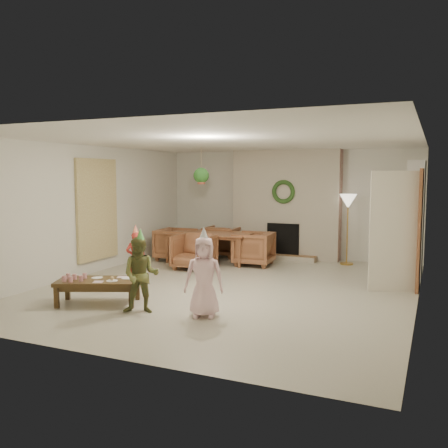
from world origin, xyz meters
The scene contains 56 objects.
floor centered at (0.00, 0.00, 0.00)m, with size 7.00×7.00×0.00m, color #B7B29E.
ceiling centered at (0.00, 0.00, 2.50)m, with size 7.00×7.00×0.00m, color white.
wall_back centered at (0.00, 3.50, 1.25)m, with size 7.00×7.00×0.00m, color silver.
wall_front centered at (0.00, -3.50, 1.25)m, with size 7.00×7.00×0.00m, color silver.
wall_left centered at (-3.00, 0.00, 1.25)m, with size 7.00×7.00×0.00m, color silver.
wall_right centered at (3.00, 0.00, 1.25)m, with size 7.00×7.00×0.00m, color silver.
fireplace_mass centered at (0.00, 3.30, 1.25)m, with size 2.50×0.40×2.50m, color #4E1418.
fireplace_hearth centered at (0.00, 2.95, 0.06)m, with size 1.60×0.30×0.12m, color brown.
fireplace_firebox centered at (0.00, 3.12, 0.45)m, with size 0.75×0.12×0.75m, color black.
fireplace_wreath centered at (0.00, 3.07, 1.55)m, with size 0.54×0.54×0.10m, color #204319.
floor_lamp_base centered at (1.46, 3.00, 0.02)m, with size 0.28×0.28×0.03m, color gold.
floor_lamp_post centered at (1.46, 3.00, 0.71)m, with size 0.03×0.03×1.37m, color gold.
floor_lamp_shade centered at (1.46, 3.00, 1.37)m, with size 0.37×0.37×0.30m, color beige.
bookshelf_carcass centered at (2.84, 2.30, 1.10)m, with size 0.30×1.00×2.20m, color white.
bookshelf_shelf_a centered at (2.82, 2.30, 0.45)m, with size 0.30×0.92×0.03m, color white.
bookshelf_shelf_b centered at (2.82, 2.30, 0.85)m, with size 0.30×0.92×0.03m, color white.
bookshelf_shelf_c centered at (2.82, 2.30, 1.25)m, with size 0.30×0.92×0.03m, color white.
bookshelf_shelf_d centered at (2.82, 2.30, 1.65)m, with size 0.30×0.92×0.03m, color white.
books_row_lower centered at (2.80, 2.15, 0.59)m, with size 0.20×0.40×0.24m, color #A6411E.
books_row_mid centered at (2.80, 2.35, 0.99)m, with size 0.20×0.44×0.24m, color #295299.
books_row_upper centered at (2.80, 2.20, 1.38)m, with size 0.20×0.36×0.22m, color gold.
door_frame centered at (2.96, 1.20, 1.02)m, with size 0.05×0.86×2.04m, color brown.
door_leaf centered at (2.58, 0.82, 1.00)m, with size 0.05×0.80×2.00m, color beige.
curtain_panel centered at (-2.96, 0.20, 1.25)m, with size 0.06×1.20×2.00m, color beige.
dining_table centered at (-1.38, 2.03, 0.33)m, with size 1.87×1.04×0.66m, color brown.
dining_chair_near centered at (-1.33, 1.21, 0.36)m, with size 0.77×0.80×0.73m, color brown.
dining_chair_far centered at (-1.42, 2.85, 0.36)m, with size 0.77×0.80×0.73m, color brown.
dining_chair_left centered at (-2.20, 1.99, 0.36)m, with size 0.77×0.80×0.73m, color brown.
dining_chair_right centered at (-0.35, 2.09, 0.36)m, with size 0.77×0.80×0.73m, color brown.
hanging_plant_cord centered at (-1.30, 1.50, 2.15)m, with size 0.01×0.01×0.70m, color tan.
hanging_plant_pot centered at (-1.30, 1.50, 1.80)m, with size 0.16×0.16×0.12m, color #974530.
hanging_plant_foliage centered at (-1.30, 1.50, 1.92)m, with size 0.32×0.32×0.32m, color #1F521B.
coffee_table_top centered at (-1.41, -1.78, 0.34)m, with size 1.20×0.60×0.06m, color #4A3418.
coffee_table_apron centered at (-1.41, -1.78, 0.28)m, with size 1.11×0.51×0.07m, color #4A3418.
coffee_leg_fl centered at (-1.81, -2.22, 0.16)m, with size 0.06×0.06×0.31m, color #4A3418.
coffee_leg_fr centered at (-0.81, -1.79, 0.16)m, with size 0.06×0.06×0.31m, color #4A3418.
coffee_leg_bl centered at (-2.00, -1.77, 0.16)m, with size 0.06×0.06×0.31m, color #4A3418.
coffee_leg_br centered at (-1.00, -1.34, 0.16)m, with size 0.06×0.06×0.31m, color #4A3418.
cup_a centered at (-1.78, -2.09, 0.41)m, with size 0.06×0.06×0.08m, color silver.
cup_b centered at (-1.85, -1.92, 0.41)m, with size 0.06×0.06×0.08m, color silver.
cup_c centered at (-1.66, -2.09, 0.41)m, with size 0.06×0.06×0.08m, color silver.
cup_d centered at (-1.73, -1.92, 0.41)m, with size 0.06×0.06×0.08m, color silver.
cup_e centered at (-1.57, -1.97, 0.41)m, with size 0.06×0.06×0.08m, color silver.
cup_f centered at (-1.64, -1.80, 0.41)m, with size 0.06×0.06×0.08m, color silver.
plate_a centered at (-1.49, -1.70, 0.37)m, with size 0.17×0.17×0.01m, color white.
plate_b centered at (-1.16, -1.78, 0.37)m, with size 0.17×0.17×0.01m, color white.
plate_c centered at (-1.06, -1.54, 0.37)m, with size 0.17×0.17×0.01m, color white.
food_scoop centered at (-1.16, -1.78, 0.41)m, with size 0.06×0.06×0.06m, color tan.
napkin_left centered at (-1.30, -1.92, 0.37)m, with size 0.14×0.14×0.01m, color #DCA2B4.
napkin_right centered at (-1.17, -1.50, 0.37)m, with size 0.14×0.14×0.01m, color #DCA2B4.
child_red centered at (-1.59, -0.50, 0.47)m, with size 0.34×0.23×0.95m, color #BA3027.
party_hat_red centered at (-1.59, -0.50, 0.99)m, with size 0.13×0.13×0.18m, color #ECB04E.
child_plaid centered at (-0.55, -1.93, 0.54)m, with size 0.52×0.41×1.07m, color brown.
party_hat_plaid centered at (-0.55, -1.93, 1.11)m, with size 0.13×0.13×0.18m, color #53AE4A.
child_pink centered at (0.34, -1.74, 0.55)m, with size 0.54×0.35×1.10m, color #FFCBD3.
party_hat_pink centered at (0.34, -1.74, 1.15)m, with size 0.14×0.14×0.20m, color silver.
Camera 1 is at (3.20, -7.56, 1.94)m, focal length 38.89 mm.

